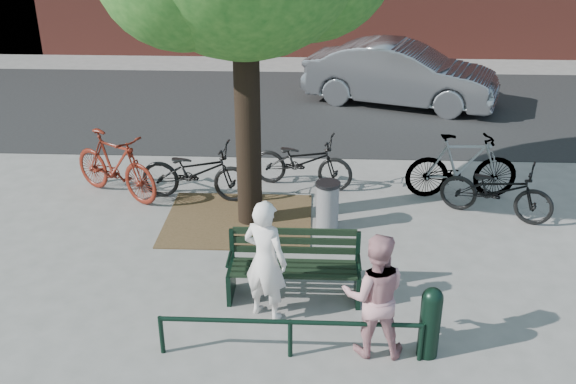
{
  "coord_description": "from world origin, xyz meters",
  "views": [
    {
      "loc": [
        0.24,
        -7.19,
        4.9
      ],
      "look_at": [
        -0.12,
        1.0,
        1.09
      ],
      "focal_mm": 40.0,
      "sensor_mm": 36.0,
      "label": 1
    }
  ],
  "objects_px": {
    "person_left": "(265,260)",
    "parked_car": "(400,74)",
    "person_right": "(374,295)",
    "bollard": "(430,320)",
    "park_bench": "(294,264)",
    "litter_bin": "(327,205)",
    "bicycle_c": "(302,161)"
  },
  "relations": [
    {
      "from": "bollard",
      "to": "park_bench",
      "type": "bearing_deg",
      "value": 143.68
    },
    {
      "from": "bollard",
      "to": "parked_car",
      "type": "relative_size",
      "value": 0.19
    },
    {
      "from": "litter_bin",
      "to": "bicycle_c",
      "type": "bearing_deg",
      "value": 105.38
    },
    {
      "from": "person_right",
      "to": "bollard",
      "type": "distance_m",
      "value": 0.71
    },
    {
      "from": "bicycle_c",
      "to": "person_left",
      "type": "bearing_deg",
      "value": -171.22
    },
    {
      "from": "bollard",
      "to": "litter_bin",
      "type": "relative_size",
      "value": 1.13
    },
    {
      "from": "bollard",
      "to": "litter_bin",
      "type": "xyz_separation_m",
      "value": [
        -1.14,
        3.1,
        -0.08
      ]
    },
    {
      "from": "person_right",
      "to": "park_bench",
      "type": "bearing_deg",
      "value": -49.13
    },
    {
      "from": "litter_bin",
      "to": "bollard",
      "type": "bearing_deg",
      "value": -69.8
    },
    {
      "from": "person_right",
      "to": "parked_car",
      "type": "distance_m",
      "value": 10.0
    },
    {
      "from": "litter_bin",
      "to": "bicycle_c",
      "type": "relative_size",
      "value": 0.43
    },
    {
      "from": "person_right",
      "to": "bicycle_c",
      "type": "bearing_deg",
      "value": -77.88
    },
    {
      "from": "bollard",
      "to": "bicycle_c",
      "type": "height_order",
      "value": "bicycle_c"
    },
    {
      "from": "parked_car",
      "to": "bollard",
      "type": "bearing_deg",
      "value": -165.21
    },
    {
      "from": "person_left",
      "to": "bollard",
      "type": "xyz_separation_m",
      "value": [
        1.94,
        -0.7,
        -0.32
      ]
    },
    {
      "from": "person_left",
      "to": "bicycle_c",
      "type": "height_order",
      "value": "person_left"
    },
    {
      "from": "person_left",
      "to": "bicycle_c",
      "type": "xyz_separation_m",
      "value": [
        0.35,
        4.03,
        -0.31
      ]
    },
    {
      "from": "person_right",
      "to": "bicycle_c",
      "type": "relative_size",
      "value": 0.82
    },
    {
      "from": "park_bench",
      "to": "person_left",
      "type": "xyz_separation_m",
      "value": [
        -0.34,
        -0.48,
        0.33
      ]
    },
    {
      "from": "park_bench",
      "to": "litter_bin",
      "type": "height_order",
      "value": "park_bench"
    },
    {
      "from": "bollard",
      "to": "litter_bin",
      "type": "height_order",
      "value": "bollard"
    },
    {
      "from": "park_bench",
      "to": "parked_car",
      "type": "relative_size",
      "value": 0.36
    },
    {
      "from": "bollard",
      "to": "parked_car",
      "type": "height_order",
      "value": "parked_car"
    },
    {
      "from": "person_left",
      "to": "person_right",
      "type": "distance_m",
      "value": 1.44
    },
    {
      "from": "person_left",
      "to": "parked_car",
      "type": "relative_size",
      "value": 0.34
    },
    {
      "from": "bollard",
      "to": "parked_car",
      "type": "distance_m",
      "value": 9.98
    },
    {
      "from": "person_right",
      "to": "litter_bin",
      "type": "relative_size",
      "value": 1.91
    },
    {
      "from": "person_left",
      "to": "bollard",
      "type": "bearing_deg",
      "value": -172.63
    },
    {
      "from": "bollard",
      "to": "litter_bin",
      "type": "distance_m",
      "value": 3.3
    },
    {
      "from": "person_left",
      "to": "park_bench",
      "type": "bearing_deg",
      "value": -98.24
    },
    {
      "from": "park_bench",
      "to": "litter_bin",
      "type": "distance_m",
      "value": 1.98
    },
    {
      "from": "park_bench",
      "to": "person_left",
      "type": "distance_m",
      "value": 0.68
    }
  ]
}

